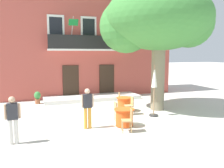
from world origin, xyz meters
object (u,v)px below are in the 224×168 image
at_px(plane_tree, 157,20).
at_px(cafe_table_near_tree, 124,117).
at_px(ground_planter_left, 37,97).
at_px(cafe_chair_near_tree_1, 118,110).
at_px(pedestrian_near_entrance, 13,117).
at_px(cafe_chair_near_tree_0, 129,119).
at_px(cafe_chair_middle_0, 130,104).
at_px(cafe_umbrella, 154,83).
at_px(cafe_chair_middle_1, 121,99).
at_px(pedestrian_mid_plaza, 87,106).
at_px(cafe_table_middle, 124,104).

xyz_separation_m(plane_tree, cafe_table_near_tree, (-2.79, -2.24, -4.44)).
bearing_deg(ground_planter_left, cafe_chair_near_tree_1, -57.25).
bearing_deg(ground_planter_left, pedestrian_near_entrance, -98.48).
height_order(cafe_chair_near_tree_0, cafe_chair_middle_0, same).
bearing_deg(cafe_table_near_tree, plane_tree, 38.87).
relative_size(plane_tree, cafe_umbrella, 2.63).
bearing_deg(cafe_umbrella, cafe_chair_middle_1, 112.46).
bearing_deg(cafe_chair_near_tree_1, cafe_chair_middle_1, 65.34).
bearing_deg(cafe_chair_middle_1, pedestrian_near_entrance, -145.28).
xyz_separation_m(cafe_umbrella, pedestrian_near_entrance, (-6.33, -1.61, -0.73)).
relative_size(ground_planter_left, pedestrian_mid_plaza, 0.46).
bearing_deg(cafe_chair_middle_1, cafe_chair_near_tree_0, -107.34).
xyz_separation_m(cafe_table_near_tree, ground_planter_left, (-3.36, 5.95, 0.04)).
height_order(cafe_chair_middle_1, ground_planter_left, cafe_chair_middle_1).
bearing_deg(pedestrian_near_entrance, plane_tree, 21.67).
bearing_deg(plane_tree, pedestrian_mid_plaza, -154.95).
height_order(cafe_umbrella, ground_planter_left, cafe_umbrella).
relative_size(cafe_table_near_tree, pedestrian_mid_plaza, 0.52).
bearing_deg(cafe_chair_middle_0, plane_tree, 17.64).
bearing_deg(pedestrian_near_entrance, cafe_table_near_tree, 7.67).
xyz_separation_m(cafe_table_near_tree, cafe_chair_middle_0, (1.01, 1.68, 0.14)).
height_order(pedestrian_near_entrance, pedestrian_mid_plaza, pedestrian_mid_plaza).
distance_m(cafe_umbrella, pedestrian_near_entrance, 6.57).
bearing_deg(cafe_table_near_tree, cafe_chair_middle_0, 58.94).
bearing_deg(cafe_chair_middle_0, cafe_umbrella, -33.81).
xyz_separation_m(cafe_chair_middle_0, cafe_umbrella, (0.98, -0.66, 1.14)).
distance_m(cafe_chair_middle_0, cafe_chair_middle_1, 1.50).
bearing_deg(pedestrian_mid_plaza, cafe_umbrella, 12.80).
bearing_deg(ground_planter_left, cafe_table_middle, -38.89).
height_order(cafe_chair_near_tree_1, cafe_chair_middle_1, same).
relative_size(plane_tree, pedestrian_mid_plaza, 4.01).
relative_size(plane_tree, pedestrian_near_entrance, 4.05).
xyz_separation_m(cafe_chair_near_tree_1, ground_planter_left, (-3.34, 5.20, -0.10)).
xyz_separation_m(cafe_chair_near_tree_0, cafe_chair_near_tree_1, (0.11, 1.50, 0.00)).
height_order(cafe_chair_near_tree_0, cafe_chair_near_tree_1, same).
distance_m(cafe_chair_middle_0, pedestrian_mid_plaza, 2.98).
bearing_deg(cafe_umbrella, cafe_table_near_tree, -152.79).
height_order(cafe_chair_middle_0, pedestrian_near_entrance, pedestrian_near_entrance).
relative_size(cafe_chair_near_tree_1, pedestrian_mid_plaza, 0.54).
bearing_deg(pedestrian_mid_plaza, cafe_chair_middle_1, 48.19).
bearing_deg(ground_planter_left, cafe_chair_middle_1, -31.85).
xyz_separation_m(cafe_chair_near_tree_1, cafe_chair_middle_0, (1.03, 0.93, 0.00)).
bearing_deg(cafe_chair_middle_1, cafe_chair_middle_0, -93.37).
distance_m(cafe_table_near_tree, pedestrian_mid_plaza, 1.66).
bearing_deg(cafe_chair_middle_0, pedestrian_near_entrance, -157.04).
height_order(cafe_table_middle, pedestrian_mid_plaza, pedestrian_mid_plaza).
height_order(cafe_chair_near_tree_1, cafe_table_middle, cafe_chair_near_tree_1).
xyz_separation_m(cafe_table_middle, cafe_chair_middle_0, (0.01, -0.75, 0.14)).
bearing_deg(cafe_umbrella, cafe_chair_middle_0, 146.19).
distance_m(plane_tree, ground_planter_left, 8.42).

